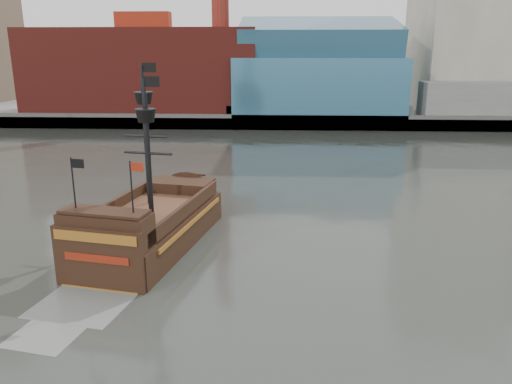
{
  "coord_description": "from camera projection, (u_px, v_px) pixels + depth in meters",
  "views": [
    {
      "loc": [
        3.36,
        -23.36,
        13.23
      ],
      "look_at": [
        1.78,
        9.02,
        4.0
      ],
      "focal_mm": 35.0,
      "sensor_mm": 36.0,
      "label": 1
    }
  ],
  "objects": [
    {
      "name": "ground",
      "position": [
        214.0,
        311.0,
        26.22
      ],
      "size": [
        400.0,
        400.0,
        0.0
      ],
      "primitive_type": "plane",
      "color": "#252723",
      "rests_on": "ground"
    },
    {
      "name": "promenade_far",
      "position": [
        266.0,
        106.0,
        114.33
      ],
      "size": [
        220.0,
        60.0,
        2.0
      ],
      "primitive_type": "cube",
      "color": "slate",
      "rests_on": "ground"
    },
    {
      "name": "seawall",
      "position": [
        261.0,
        122.0,
        85.9
      ],
      "size": [
        220.0,
        1.0,
        2.6
      ],
      "primitive_type": "cube",
      "color": "#4C4C49",
      "rests_on": "ground"
    },
    {
      "name": "pirate_ship",
      "position": [
        150.0,
        230.0,
        34.63
      ],
      "size": [
        8.61,
        18.51,
        13.34
      ],
      "rotation": [
        0.0,
        0.0,
        -0.19
      ],
      "color": "black",
      "rests_on": "ground"
    }
  ]
}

